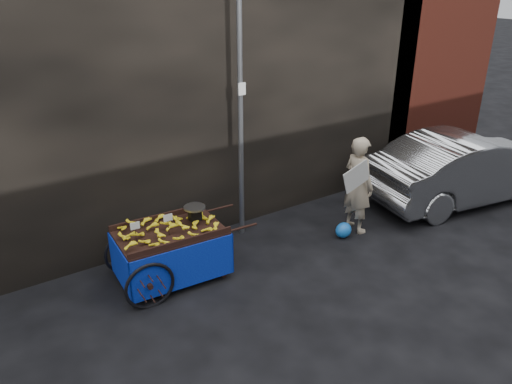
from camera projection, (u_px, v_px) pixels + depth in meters
ground at (273, 274)px, 7.16m from camera, size 80.00×80.00×0.00m
building_wall at (203, 67)px, 8.30m from camera, size 13.50×2.00×5.00m
street_pole at (240, 114)px, 7.47m from camera, size 0.12×0.10×4.00m
banana_cart at (167, 237)px, 6.79m from camera, size 2.03×1.05×1.08m
vendor at (358, 185)px, 8.06m from camera, size 0.77×0.60×1.62m
plastic_bag at (343, 230)px, 8.09m from camera, size 0.29×0.23×0.26m
parked_car at (467, 167)px, 9.23m from camera, size 4.07×2.00×1.28m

